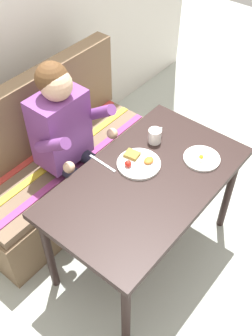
# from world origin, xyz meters

# --- Properties ---
(ground_plane) EXTENTS (8.00, 8.00, 0.00)m
(ground_plane) POSITION_xyz_m (0.00, 0.00, 0.00)
(ground_plane) COLOR #ACB2A7
(table) EXTENTS (1.20, 0.70, 0.73)m
(table) POSITION_xyz_m (0.00, 0.00, 0.65)
(table) COLOR black
(table) RESTS_ON ground
(couch) EXTENTS (1.44, 0.56, 1.00)m
(couch) POSITION_xyz_m (0.00, 0.76, 0.33)
(couch) COLOR brown
(couch) RESTS_ON ground
(person) EXTENTS (0.45, 0.61, 1.21)m
(person) POSITION_xyz_m (-0.02, 0.59, 0.74)
(person) COLOR #773D87
(person) RESTS_ON ground
(plate_breakfast) EXTENTS (0.25, 0.25, 0.05)m
(plate_breakfast) POSITION_xyz_m (0.06, 0.11, 0.74)
(plate_breakfast) COLOR white
(plate_breakfast) RESTS_ON table
(plate_eggs) EXTENTS (0.21, 0.21, 0.04)m
(plate_eggs) POSITION_xyz_m (0.33, -0.15, 0.74)
(plate_eggs) COLOR white
(plate_eggs) RESTS_ON table
(coffee_mug) EXTENTS (0.12, 0.08, 0.09)m
(coffee_mug) POSITION_xyz_m (0.28, 0.15, 0.78)
(coffee_mug) COLOR white
(coffee_mug) RESTS_ON table
(knife) EXTENTS (0.02, 0.20, 0.00)m
(knife) POSITION_xyz_m (-0.07, 0.27, 0.73)
(knife) COLOR silver
(knife) RESTS_ON table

